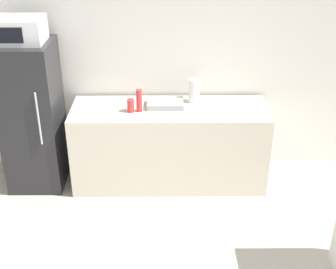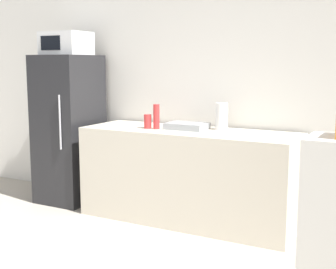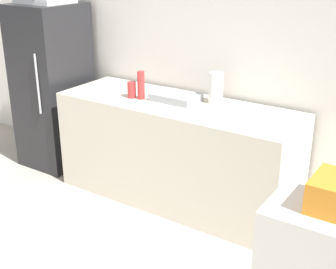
# 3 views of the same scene
# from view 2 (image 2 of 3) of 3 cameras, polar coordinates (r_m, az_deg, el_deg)

# --- Properties ---
(wall_back) EXTENTS (8.00, 0.06, 2.60)m
(wall_back) POSITION_cam_2_polar(r_m,az_deg,el_deg) (4.81, 3.62, 6.12)
(wall_back) COLOR white
(wall_back) RESTS_ON ground_plane
(refrigerator) EXTENTS (0.58, 0.64, 1.60)m
(refrigerator) POSITION_cam_2_polar(r_m,az_deg,el_deg) (5.24, -11.97, 0.66)
(refrigerator) COLOR #232326
(refrigerator) RESTS_ON ground_plane
(microwave) EXTENTS (0.47, 0.39, 0.25)m
(microwave) POSITION_cam_2_polar(r_m,az_deg,el_deg) (5.19, -12.31, 10.79)
(microwave) COLOR white
(microwave) RESTS_ON refrigerator
(counter) EXTENTS (2.08, 0.69, 0.89)m
(counter) POSITION_cam_2_polar(r_m,az_deg,el_deg) (4.52, 2.49, -5.04)
(counter) COLOR beige
(counter) RESTS_ON ground_plane
(sink_basin) EXTENTS (0.38, 0.27, 0.06)m
(sink_basin) POSITION_cam_2_polar(r_m,az_deg,el_deg) (4.50, 2.33, 1.04)
(sink_basin) COLOR #9EA3A8
(sink_basin) RESTS_ON counter
(bottle_tall) EXTENTS (0.06, 0.06, 0.24)m
(bottle_tall) POSITION_cam_2_polar(r_m,az_deg,el_deg) (4.50, -1.43, 2.19)
(bottle_tall) COLOR red
(bottle_tall) RESTS_ON counter
(bottle_short) EXTENTS (0.07, 0.07, 0.14)m
(bottle_short) POSITION_cam_2_polar(r_m,az_deg,el_deg) (4.54, -2.49, 1.60)
(bottle_short) COLOR red
(bottle_short) RESTS_ON counter
(paper_towel_roll) EXTENTS (0.12, 0.12, 0.26)m
(paper_towel_roll) POSITION_cam_2_polar(r_m,az_deg,el_deg) (4.47, 6.56, 2.21)
(paper_towel_roll) COLOR white
(paper_towel_roll) RESTS_ON counter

